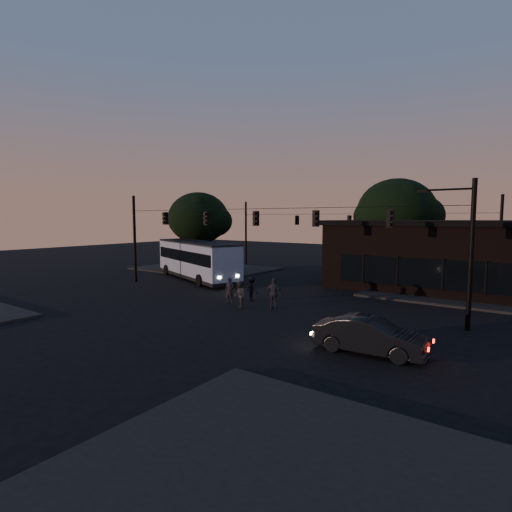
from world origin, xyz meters
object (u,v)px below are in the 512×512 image
Objects in this scene: pedestrian_d at (252,289)px; building at (436,254)px; pedestrian_b at (239,295)px; bus at (197,258)px; pedestrian_a at (230,290)px; pedestrian_c at (274,294)px; car at (370,336)px.

building is at bearing -108.36° from pedestrian_d.
bus is at bearing -162.62° from pedestrian_b.
pedestrian_a is 3.35m from pedestrian_c.
pedestrian_c reaches higher than pedestrian_d.
car is at bearing -5.39° from bus.
car is 11.77m from pedestrian_a.
bus reaches higher than pedestrian_c.
pedestrian_c is (3.34, 0.24, 0.13)m from pedestrian_a.
car is 2.71× the size of pedestrian_d.
pedestrian_a is at bearing -124.96° from building.
bus is (-18.70, -7.75, -0.77)m from building.
bus is at bearing 130.33° from pedestrian_a.
car is 2.73× the size of pedestrian_a.
pedestrian_c is at bearing 56.22° from car.
pedestrian_b reaches higher than car.
building is 17.10m from pedestrian_a.
car is (19.94, -10.40, -1.19)m from bus.
pedestrian_c is at bearing -3.62° from bus.
pedestrian_b is at bearing 66.79° from car.
pedestrian_b is at bearing 123.65° from pedestrian_d.
pedestrian_c is at bearing 80.43° from pedestrian_b.
pedestrian_c is at bearing -115.04° from building.
pedestrian_d is at bearing -125.39° from building.
pedestrian_d is (0.81, 1.36, 0.01)m from pedestrian_a.
bus reaches higher than pedestrian_d.
pedestrian_c is (12.30, -5.94, -0.98)m from bus.
pedestrian_c is 2.77m from pedestrian_d.
pedestrian_b is at bearing -11.70° from bus.
bus reaches higher than pedestrian_a.
pedestrian_d is (-2.53, 1.13, -0.12)m from pedestrian_c.
building is at bearing 39.98° from pedestrian_a.
building is at bearing 111.94° from pedestrian_b.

